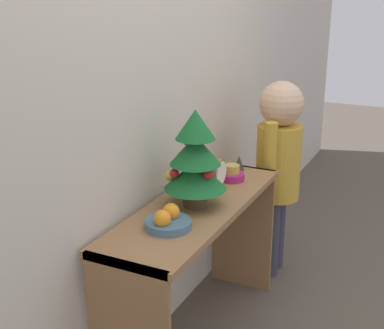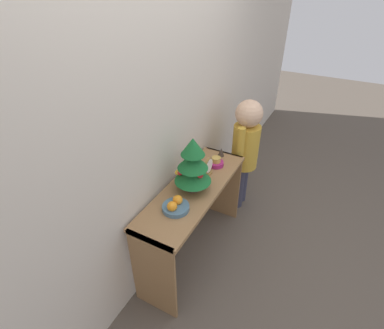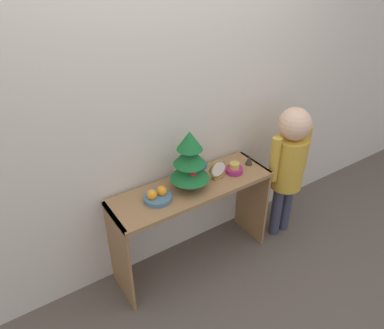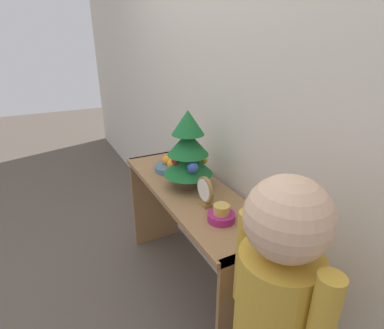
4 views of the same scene
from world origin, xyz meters
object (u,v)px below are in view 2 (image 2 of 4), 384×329
Objects in this scene: singing_bowl at (216,162)px; child_figure at (246,143)px; figurine at (221,152)px; mini_tree at (193,165)px; desk_clock at (208,167)px; fruit_bowl at (175,206)px.

child_figure is (0.47, -0.10, -0.02)m from singing_bowl.
child_figure is at bearing -21.71° from figurine.
singing_bowl is at bearing -3.24° from mini_tree.
figurine is (0.16, 0.03, 0.01)m from singing_bowl.
child_figure is (0.63, -0.10, -0.07)m from desk_clock.
child_figure is at bearing -6.01° from fruit_bowl.
singing_bowl is 1.65× the size of figurine.
fruit_bowl is 1.24× the size of desk_clock.
desk_clock is at bearing -5.17° from mini_tree.
singing_bowl is (0.38, -0.02, -0.19)m from mini_tree.
mini_tree is at bearing 0.35° from fruit_bowl.
figurine is at bearing 9.04° from singing_bowl.
desk_clock reaches higher than figurine.
desk_clock reaches higher than singing_bowl.
child_figure is (0.31, -0.12, -0.03)m from figurine.
child_figure is at bearing -8.88° from desk_clock.
child_figure is (0.85, -0.12, -0.21)m from mini_tree.
fruit_bowl reaches higher than figurine.
mini_tree is at bearing 176.76° from singing_bowl.
fruit_bowl is 0.16× the size of child_figure.
child_figure reaches higher than singing_bowl.
mini_tree is at bearing -179.50° from figurine.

